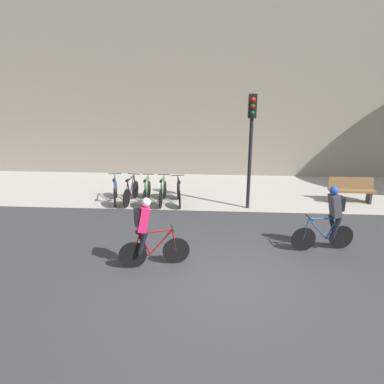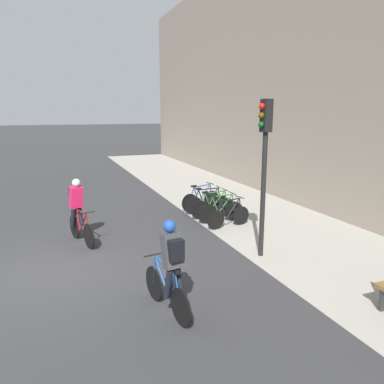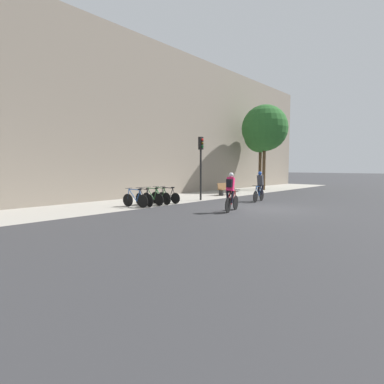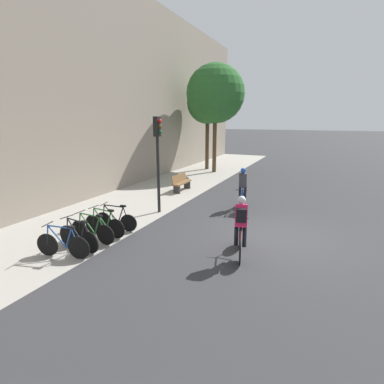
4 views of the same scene
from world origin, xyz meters
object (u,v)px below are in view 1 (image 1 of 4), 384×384
object	(u,v)px
parked_bike_0	(115,192)
traffic_light_pole	(251,132)
parked_bike_1	(131,192)
parked_bike_2	(147,192)
cyclist_pink	(147,231)
bench	(351,190)
parked_bike_3	(163,193)
parked_bike_4	(179,193)
cyclist_grey	(331,216)

from	to	relation	value
parked_bike_0	traffic_light_pole	size ratio (longest dim) A/B	0.42
parked_bike_1	parked_bike_2	bearing A→B (deg)	-0.03
cyclist_pink	bench	bearing A→B (deg)	37.62
parked_bike_2	parked_bike_3	world-z (taller)	parked_bike_3
parked_bike_3	parked_bike_4	bearing A→B (deg)	-0.07
cyclist_pink	parked_bike_1	distance (m)	4.72
parked_bike_0	parked_bike_2	bearing A→B (deg)	-0.04
parked_bike_1	bench	xyz separation A→B (m)	(7.90, 0.53, 0.07)
traffic_light_pole	parked_bike_3	bearing A→B (deg)	174.04
parked_bike_4	traffic_light_pole	xyz separation A→B (m)	(2.42, -0.31, 2.27)
cyclist_pink	parked_bike_0	size ratio (longest dim) A/B	1.11
cyclist_pink	parked_bike_2	xyz separation A→B (m)	(-0.82, 4.48, -0.55)
parked_bike_3	traffic_light_pole	bearing A→B (deg)	-5.96
cyclist_pink	parked_bike_2	size ratio (longest dim) A/B	1.08
cyclist_grey	bench	size ratio (longest dim) A/B	1.12
parked_bike_2	parked_bike_4	size ratio (longest dim) A/B	1.06
cyclist_pink	parked_bike_3	bearing A→B (deg)	93.14
cyclist_pink	cyclist_grey	world-z (taller)	cyclist_pink
cyclist_pink	traffic_light_pole	bearing A→B (deg)	56.55
parked_bike_1	parked_bike_2	xyz separation A→B (m)	(0.58, -0.00, -0.00)
bench	parked_bike_0	bearing A→B (deg)	-176.40
parked_bike_3	cyclist_grey	bearing A→B (deg)	-33.86
bench	parked_bike_3	bearing A→B (deg)	-175.49
parked_bike_0	parked_bike_1	xyz separation A→B (m)	(0.57, -0.00, -0.00)
parked_bike_0	parked_bike_2	distance (m)	1.15
cyclist_grey	parked_bike_0	world-z (taller)	cyclist_grey
parked_bike_0	parked_bike_2	world-z (taller)	parked_bike_0
parked_bike_3	cyclist_pink	bearing A→B (deg)	-86.86
parked_bike_2	parked_bike_4	xyz separation A→B (m)	(1.15, -0.00, -0.01)
cyclist_grey	parked_bike_1	xyz separation A→B (m)	(-6.05, 3.29, -0.55)
parked_bike_4	traffic_light_pole	size ratio (longest dim) A/B	0.41
parked_bike_1	bench	distance (m)	7.92
parked_bike_0	parked_bike_4	bearing A→B (deg)	-0.02
cyclist_pink	parked_bike_1	world-z (taller)	cyclist_pink
cyclist_grey	traffic_light_pole	bearing A→B (deg)	122.62
cyclist_pink	parked_bike_3	world-z (taller)	cyclist_pink
parked_bike_0	parked_bike_4	distance (m)	2.30
cyclist_pink	traffic_light_pole	size ratio (longest dim) A/B	0.46
cyclist_pink	parked_bike_4	xyz separation A→B (m)	(0.33, 4.48, -0.57)
cyclist_pink	parked_bike_4	distance (m)	4.53
cyclist_grey	parked_bike_1	world-z (taller)	cyclist_grey
parked_bike_3	bench	xyz separation A→B (m)	(6.75, 0.53, 0.07)
parked_bike_0	cyclist_pink	bearing A→B (deg)	-66.31
parked_bike_3	parked_bike_2	bearing A→B (deg)	-179.93
traffic_light_pole	bench	world-z (taller)	traffic_light_pole
parked_bike_3	traffic_light_pole	distance (m)	3.77
cyclist_grey	traffic_light_pole	world-z (taller)	traffic_light_pole
traffic_light_pole	parked_bike_0	bearing A→B (deg)	176.20
parked_bike_3	parked_bike_4	size ratio (longest dim) A/B	1.04
parked_bike_4	parked_bike_0	bearing A→B (deg)	179.98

